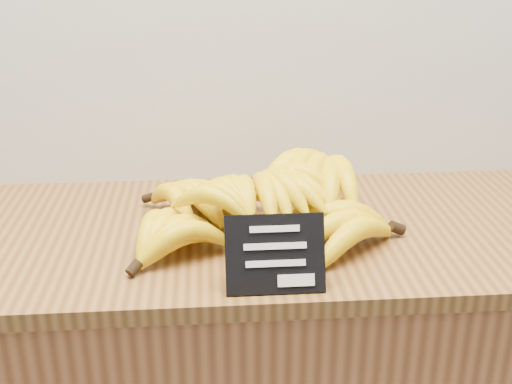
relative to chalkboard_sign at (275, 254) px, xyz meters
name	(u,v)px	position (x,y,z in m)	size (l,w,h in m)	color
counter_top	(254,233)	(-0.02, 0.22, -0.07)	(1.43, 0.54, 0.03)	brown
chalkboard_sign	(275,254)	(0.00, 0.00, 0.00)	(0.15, 0.01, 0.12)	black
banana_pile	(267,203)	(0.01, 0.20, 0.00)	(0.53, 0.39, 0.13)	yellow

